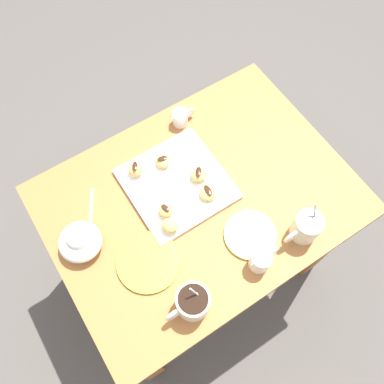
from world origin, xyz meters
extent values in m
plane|color=#514C47|center=(0.00, 0.00, 0.00)|extent=(8.00, 8.00, 0.00)
cube|color=#A36633|center=(0.00, 0.00, 0.71)|extent=(0.93, 0.69, 0.04)
cube|color=#A36633|center=(-0.41, -0.29, 0.35)|extent=(0.07, 0.07, 0.69)
cube|color=#A36633|center=(0.41, -0.29, 0.35)|extent=(0.07, 0.07, 0.69)
cube|color=#A36633|center=(-0.41, 0.29, 0.35)|extent=(0.07, 0.07, 0.69)
cube|color=#A36633|center=(0.41, 0.29, 0.35)|extent=(0.07, 0.07, 0.69)
cube|color=white|center=(0.04, -0.08, 0.74)|extent=(0.30, 0.30, 0.02)
cylinder|color=silver|center=(-0.19, 0.26, 0.78)|extent=(0.08, 0.08, 0.10)
torus|color=silver|center=(-0.14, 0.26, 0.78)|extent=(0.06, 0.01, 0.06)
cylinder|color=black|center=(-0.19, 0.26, 0.82)|extent=(0.07, 0.07, 0.01)
cylinder|color=silver|center=(-0.21, 0.26, 0.82)|extent=(0.01, 0.05, 0.12)
cylinder|color=silver|center=(0.19, 0.26, 0.78)|extent=(0.09, 0.09, 0.09)
torus|color=silver|center=(0.25, 0.26, 0.78)|extent=(0.06, 0.01, 0.06)
cylinder|color=black|center=(0.19, 0.26, 0.81)|extent=(0.08, 0.08, 0.01)
cylinder|color=silver|center=(0.18, 0.26, 0.81)|extent=(0.04, 0.04, 0.11)
cylinder|color=white|center=(-0.03, 0.26, 0.77)|extent=(0.06, 0.06, 0.07)
cone|color=white|center=(0.00, 0.26, 0.79)|extent=(0.02, 0.02, 0.02)
torus|color=white|center=(-0.07, 0.26, 0.77)|extent=(0.05, 0.01, 0.05)
cylinder|color=white|center=(-0.03, 0.26, 0.80)|extent=(0.05, 0.05, 0.01)
ellipsoid|color=white|center=(0.37, -0.06, 0.77)|extent=(0.13, 0.13, 0.07)
sphere|color=silver|center=(0.37, -0.06, 0.79)|extent=(0.07, 0.07, 0.07)
ellipsoid|color=green|center=(0.39, -0.06, 0.81)|extent=(0.02, 0.03, 0.02)
cylinder|color=white|center=(-0.10, -0.27, 0.76)|extent=(0.05, 0.05, 0.05)
cone|color=white|center=(-0.07, -0.27, 0.78)|extent=(0.02, 0.02, 0.02)
torus|color=white|center=(-0.14, -0.27, 0.76)|extent=(0.04, 0.01, 0.04)
cylinder|color=#381E11|center=(-0.10, -0.27, 0.78)|extent=(0.04, 0.04, 0.01)
cylinder|color=#9EC633|center=(0.24, 0.09, 0.74)|extent=(0.19, 0.19, 0.01)
cylinder|color=#9EC633|center=(-0.06, 0.18, 0.74)|extent=(0.16, 0.16, 0.01)
cube|color=silver|center=(0.30, -0.15, 0.73)|extent=(0.08, 0.13, 0.00)
ellipsoid|color=silver|center=(0.34, -0.08, 0.73)|extent=(0.03, 0.02, 0.01)
ellipsoid|color=#E5B260|center=(0.13, 0.04, 0.77)|extent=(0.06, 0.06, 0.04)
ellipsoid|color=#E5B260|center=(0.12, -0.18, 0.77)|extent=(0.06, 0.07, 0.04)
ellipsoid|color=#381E11|center=(0.12, -0.18, 0.79)|extent=(0.03, 0.04, 0.00)
ellipsoid|color=#E5B260|center=(0.04, -0.16, 0.76)|extent=(0.07, 0.07, 0.03)
ellipsoid|color=#381E11|center=(0.04, -0.16, 0.78)|extent=(0.03, 0.02, 0.00)
ellipsoid|color=#E5B260|center=(0.12, -0.01, 0.76)|extent=(0.06, 0.06, 0.03)
ellipsoid|color=#381E11|center=(0.12, -0.01, 0.78)|extent=(0.02, 0.03, 0.00)
ellipsoid|color=#E5B260|center=(-0.02, 0.01, 0.76)|extent=(0.07, 0.07, 0.03)
ellipsoid|color=#381E11|center=(-0.02, 0.01, 0.78)|extent=(0.02, 0.04, 0.00)
ellipsoid|color=#E5B260|center=(-0.03, -0.06, 0.76)|extent=(0.07, 0.07, 0.04)
ellipsoid|color=#381E11|center=(-0.03, -0.06, 0.78)|extent=(0.04, 0.04, 0.00)
camera|label=1|loc=(0.30, 0.42, 1.87)|focal=37.66mm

